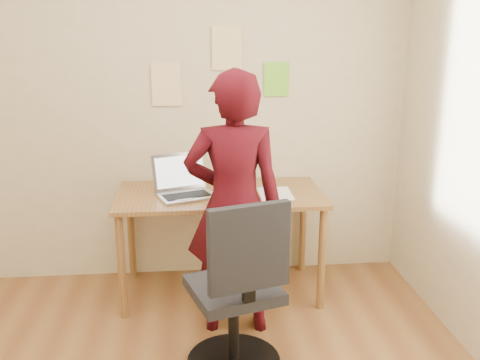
{
  "coord_description": "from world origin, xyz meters",
  "views": [
    {
      "loc": [
        0.17,
        -2.1,
        1.82
      ],
      "look_at": [
        0.46,
        0.95,
        0.95
      ],
      "focal_mm": 40.0,
      "sensor_mm": 36.0,
      "label": 1
    }
  ],
  "objects": [
    {
      "name": "paper_sheet",
      "position": [
        0.73,
        1.33,
        0.74
      ],
      "size": [
        0.22,
        0.31,
        0.0
      ],
      "primitive_type": "cube",
      "rotation": [
        0.0,
        0.0,
        -0.01
      ],
      "color": "white",
      "rests_on": "desk"
    },
    {
      "name": "desk",
      "position": [
        0.36,
        1.38,
        0.65
      ],
      "size": [
        1.4,
        0.7,
        0.74
      ],
      "color": "brown",
      "rests_on": "ground"
    },
    {
      "name": "office_chair",
      "position": [
        0.4,
        0.44,
        0.43
      ],
      "size": [
        0.55,
        0.56,
        1.01
      ],
      "rotation": [
        0.0,
        0.0,
        0.3
      ],
      "color": "black",
      "rests_on": "ground"
    },
    {
      "name": "wall_note_left",
      "position": [
        0.01,
        1.74,
        1.44
      ],
      "size": [
        0.21,
        0.0,
        0.3
      ],
      "primitive_type": "cube",
      "color": "#EDCE8D",
      "rests_on": "room"
    },
    {
      "name": "room",
      "position": [
        0.0,
        0.0,
        1.35
      ],
      "size": [
        3.58,
        3.58,
        2.78
      ],
      "color": "brown",
      "rests_on": "ground"
    },
    {
      "name": "wall_note_right",
      "position": [
        0.79,
        1.74,
        1.47
      ],
      "size": [
        0.18,
        0.0,
        0.24
      ],
      "primitive_type": "cube",
      "color": "#74CF2E",
      "rests_on": "room"
    },
    {
      "name": "person",
      "position": [
        0.41,
        0.91,
        0.81
      ],
      "size": [
        0.6,
        0.41,
        1.61
      ],
      "primitive_type": "imported",
      "rotation": [
        0.0,
        0.0,
        3.1
      ],
      "color": "#3D080F",
      "rests_on": "ground"
    },
    {
      "name": "phone",
      "position": [
        0.5,
        1.17,
        0.75
      ],
      "size": [
        0.12,
        0.15,
        0.01
      ],
      "rotation": [
        0.0,
        0.0,
        0.39
      ],
      "color": "black",
      "rests_on": "desk"
    },
    {
      "name": "laptop",
      "position": [
        0.12,
        1.35,
        0.79
      ],
      "size": [
        0.45,
        0.43,
        0.26
      ],
      "rotation": [
        0.0,
        0.0,
        0.35
      ],
      "color": "#ACACB3",
      "rests_on": "desk"
    },
    {
      "name": "wall_note_mid",
      "position": [
        0.44,
        1.74,
        1.69
      ],
      "size": [
        0.21,
        0.0,
        0.3
      ],
      "primitive_type": "cube",
      "color": "#EDCE8D",
      "rests_on": "room"
    }
  ]
}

